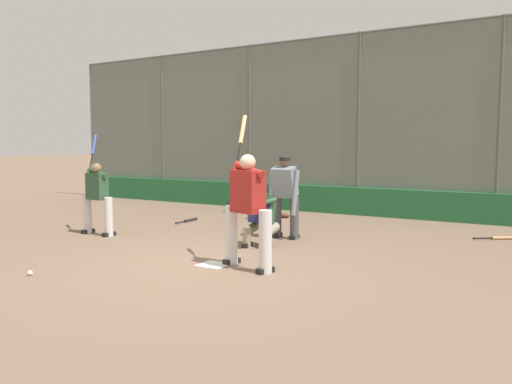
# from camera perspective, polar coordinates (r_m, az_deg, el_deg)

# --- Properties ---
(ground_plane) EXTENTS (160.00, 160.00, 0.00)m
(ground_plane) POSITION_cam_1_polar(r_m,az_deg,el_deg) (7.71, -4.89, -8.33)
(ground_plane) COLOR #7A604C
(home_plate_marker) EXTENTS (0.43, 0.43, 0.01)m
(home_plate_marker) POSITION_cam_1_polar(r_m,az_deg,el_deg) (7.71, -4.89, -8.28)
(home_plate_marker) COLOR white
(home_plate_marker) RESTS_ON ground_plane
(backstop_fence) EXTENTS (20.09, 0.08, 4.74)m
(backstop_fence) POSITION_cam_1_polar(r_m,az_deg,el_deg) (13.41, 11.62, 7.96)
(backstop_fence) COLOR #515651
(backstop_fence) RESTS_ON ground_plane
(padding_wall) EXTENTS (19.61, 0.18, 0.73)m
(padding_wall) POSITION_cam_1_polar(r_m,az_deg,el_deg) (13.38, 11.32, -1.04)
(padding_wall) COLOR #236638
(padding_wall) RESTS_ON ground_plane
(bleachers_beyond) EXTENTS (14.00, 1.95, 1.16)m
(bleachers_beyond) POSITION_cam_1_polar(r_m,az_deg,el_deg) (15.01, 23.20, -0.60)
(bleachers_beyond) COLOR slate
(bleachers_beyond) RESTS_ON ground_plane
(batter_at_plate) EXTENTS (0.91, 0.90, 2.30)m
(batter_at_plate) POSITION_cam_1_polar(r_m,az_deg,el_deg) (7.34, -0.97, -1.66)
(batter_at_plate) COLOR silver
(batter_at_plate) RESTS_ON ground_plane
(catcher_behind_plate) EXTENTS (0.61, 0.72, 1.14)m
(catcher_behind_plate) POSITION_cam_1_polar(r_m,az_deg,el_deg) (8.97, 0.52, -2.56)
(catcher_behind_plate) COLOR gray
(catcher_behind_plate) RESTS_ON ground_plane
(umpire_home) EXTENTS (0.65, 0.40, 1.61)m
(umpire_home) POSITION_cam_1_polar(r_m,az_deg,el_deg) (9.74, 3.32, -0.34)
(umpire_home) COLOR #4C4C51
(umpire_home) RESTS_ON ground_plane
(batter_on_deck) EXTENTS (0.95, 0.65, 2.06)m
(batter_on_deck) POSITION_cam_1_polar(r_m,az_deg,el_deg) (10.67, -17.69, -0.42)
(batter_on_deck) COLOR silver
(batter_on_deck) RESTS_ON ground_plane
(spare_bat_near_backstop) EXTENTS (0.76, 0.55, 0.07)m
(spare_bat_near_backstop) POSITION_cam_1_polar(r_m,az_deg,el_deg) (10.82, 26.23, -4.73)
(spare_bat_near_backstop) COLOR black
(spare_bat_near_backstop) RESTS_ON ground_plane
(spare_bat_by_padding) EXTENTS (0.09, 0.85, 0.07)m
(spare_bat_by_padding) POSITION_cam_1_polar(r_m,az_deg,el_deg) (12.10, -7.65, -3.22)
(spare_bat_by_padding) COLOR black
(spare_bat_by_padding) RESTS_ON ground_plane
(fielding_glove_on_dirt) EXTENTS (0.30, 0.23, 0.11)m
(fielding_glove_on_dirt) POSITION_cam_1_polar(r_m,az_deg,el_deg) (12.67, 3.15, -2.70)
(fielding_glove_on_dirt) COLOR #56331E
(fielding_glove_on_dirt) RESTS_ON ground_plane
(baseball_loose) EXTENTS (0.07, 0.07, 0.07)m
(baseball_loose) POSITION_cam_1_polar(r_m,az_deg,el_deg) (7.76, -24.42, -8.42)
(baseball_loose) COLOR white
(baseball_loose) RESTS_ON ground_plane
(equipment_bag_dugout_side) EXTENTS (1.33, 0.34, 0.34)m
(equipment_bag_dugout_side) POSITION_cam_1_polar(r_m,az_deg,el_deg) (13.57, -1.03, -1.67)
(equipment_bag_dugout_side) COLOR black
(equipment_bag_dugout_side) RESTS_ON ground_plane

